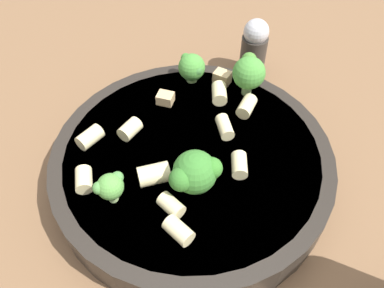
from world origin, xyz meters
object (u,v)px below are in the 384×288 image
rigatoni_1 (84,180)px  rigatoni_5 (90,137)px  rigatoni_3 (239,165)px  broccoli_floret_2 (110,186)px  broccoli_floret_3 (249,72)px  rigatoni_0 (219,93)px  rigatoni_2 (171,205)px  broccoli_floret_0 (195,173)px  broccoli_floret_1 (192,67)px  rigatoni_6 (225,127)px  rigatoni_8 (154,174)px  chicken_chunk_0 (222,78)px  pepper_shaker (254,48)px  rigatoni_9 (179,231)px  rigatoni_4 (130,129)px  rigatoni_7 (247,106)px  chicken_chunk_1 (165,98)px  pasta_bowl (192,161)px

rigatoni_1 → rigatoni_5: bearing=-116.1°
rigatoni_3 → broccoli_floret_2: bearing=-14.4°
broccoli_floret_3 → rigatoni_1: size_ratio=2.01×
rigatoni_0 → rigatoni_1: rigatoni_0 is taller
rigatoni_2 → rigatoni_3: bearing=-175.0°
broccoli_floret_3 → rigatoni_2: 0.17m
broccoli_floret_0 → broccoli_floret_1: (-0.07, -0.13, -0.01)m
rigatoni_6 → rigatoni_8: size_ratio=0.94×
rigatoni_2 → chicken_chunk_0: bearing=-137.3°
chicken_chunk_0 → rigatoni_1: bearing=17.3°
rigatoni_0 → rigatoni_3: size_ratio=1.04×
broccoli_floret_1 → pepper_shaker: bearing=-171.6°
rigatoni_8 → rigatoni_6: bearing=-167.9°
broccoli_floret_3 → rigatoni_9: (0.14, 0.11, -0.02)m
broccoli_floret_1 → pepper_shaker: 0.10m
rigatoni_4 → rigatoni_6: rigatoni_4 is taller
broccoli_floret_0 → rigatoni_7: (-0.09, -0.06, -0.02)m
rigatoni_6 → pepper_shaker: (-0.11, -0.10, -0.01)m
broccoli_floret_2 → rigatoni_7: (-0.16, -0.03, -0.01)m
rigatoni_6 → rigatoni_4: bearing=-27.8°
broccoli_floret_1 → broccoli_floret_0: bearing=60.7°
rigatoni_2 → pepper_shaker: bearing=-142.3°
broccoli_floret_3 → rigatoni_8: broccoli_floret_3 is taller
rigatoni_1 → broccoli_floret_0: bearing=146.8°
broccoli_floret_0 → chicken_chunk_1: bearing=-104.9°
rigatoni_8 → chicken_chunk_0: rigatoni_8 is taller
rigatoni_5 → rigatoni_1: bearing=63.9°
chicken_chunk_0 → pepper_shaker: 0.08m
rigatoni_1 → rigatoni_4: 0.07m
broccoli_floret_2 → pepper_shaker: 0.26m
rigatoni_1 → rigatoni_5: same height
rigatoni_1 → broccoli_floret_2: bearing=121.1°
rigatoni_9 → broccoli_floret_3: bearing=-142.2°
broccoli_floret_1 → chicken_chunk_1: bearing=22.5°
chicken_chunk_1 → broccoli_floret_0: bearing=75.1°
rigatoni_3 → rigatoni_5: (0.10, -0.10, 0.00)m
broccoli_floret_3 → rigatoni_8: (0.14, 0.06, -0.02)m
rigatoni_4 → rigatoni_9: 0.12m
rigatoni_6 → rigatoni_9: 0.12m
broccoli_floret_2 → chicken_chunk_1: 0.13m
rigatoni_0 → rigatoni_7: size_ratio=0.98×
rigatoni_6 → chicken_chunk_0: bearing=-121.3°
broccoli_floret_3 → rigatoni_6: broccoli_floret_3 is taller
broccoli_floret_3 → chicken_chunk_1: (0.08, -0.03, -0.02)m
broccoli_floret_0 → broccoli_floret_2: size_ratio=1.55×
broccoli_floret_0 → rigatoni_8: broccoli_floret_0 is taller
pasta_bowl → pepper_shaker: size_ratio=3.51×
rigatoni_0 → rigatoni_1: (0.16, 0.03, -0.00)m
broccoli_floret_1 → chicken_chunk_1: broccoli_floret_1 is taller
rigatoni_6 → chicken_chunk_1: 0.07m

